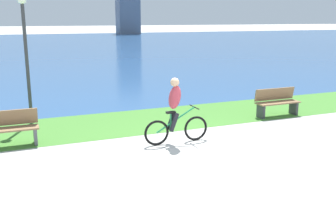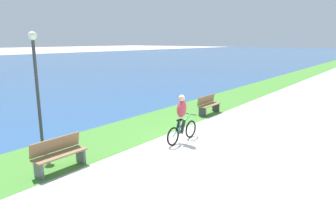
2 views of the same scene
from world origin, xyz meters
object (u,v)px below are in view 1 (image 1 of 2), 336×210
Objects in this scene: bench_far_along_path at (277,102)px; lamppost_tall at (25,40)px; cyclist_lead at (175,111)px; bench_near_path at (7,129)px.

bench_far_along_path is 0.39× the size of lamppost_tall.
bench_far_along_path is at bearing -15.13° from lamppost_tall.
cyclist_lead is 4.21m from bench_near_path.
lamppost_tall is (-3.32, 3.38, 1.66)m from cyclist_lead.
lamppost_tall is at bearing 164.87° from bench_far_along_path.
cyclist_lead is 0.46× the size of lamppost_tall.
cyclist_lead is at bearing -45.51° from lamppost_tall.
bench_far_along_path is (8.16, 0.02, 0.00)m from bench_near_path.
cyclist_lead is at bearing -18.50° from bench_near_path.
cyclist_lead is at bearing -162.04° from bench_far_along_path.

